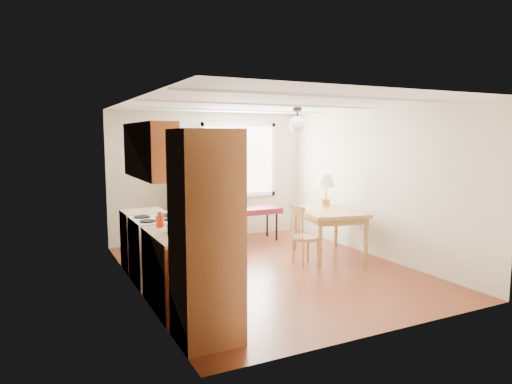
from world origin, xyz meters
TOP-DOWN VIEW (x-y plane):
  - room_shell at (0.00, 0.00)m, footprint 4.60×5.60m
  - kitchen_run at (-1.72, -0.63)m, footprint 0.65×3.40m
  - window_unit at (0.60, 2.47)m, footprint 1.64×0.05m
  - pendant_light at (0.70, 0.40)m, footprint 0.26×0.26m
  - refrigerator at (-0.53, 2.12)m, footprint 0.82×0.82m
  - bench at (0.47, 1.91)m, footprint 1.42×0.55m
  - dining_table at (1.30, 0.33)m, footprint 1.17×1.42m
  - chair at (0.58, 0.05)m, footprint 0.41×0.41m
  - table_lamp at (1.51, 0.72)m, footprint 0.33×0.33m
  - coffee_maker at (-1.72, -0.84)m, footprint 0.22×0.26m
  - kettle at (-1.78, -0.40)m, footprint 0.10×0.10m

SIDE VIEW (x-z plane):
  - chair at x=0.58m, z-range 0.07..1.01m
  - bench at x=0.47m, z-range 0.26..0.90m
  - dining_table at x=1.30m, z-range 0.29..1.08m
  - kitchen_run at x=-1.72m, z-range -0.26..1.94m
  - refrigerator at x=-0.53m, z-range 0.00..1.85m
  - kettle at x=-1.78m, z-range 0.88..1.08m
  - coffee_maker at x=-1.72m, z-range 0.85..1.20m
  - table_lamp at x=1.51m, z-range 0.92..1.48m
  - room_shell at x=0.00m, z-range -0.06..2.56m
  - window_unit at x=0.60m, z-range 0.79..2.31m
  - pendant_light at x=0.70m, z-range 2.04..2.44m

